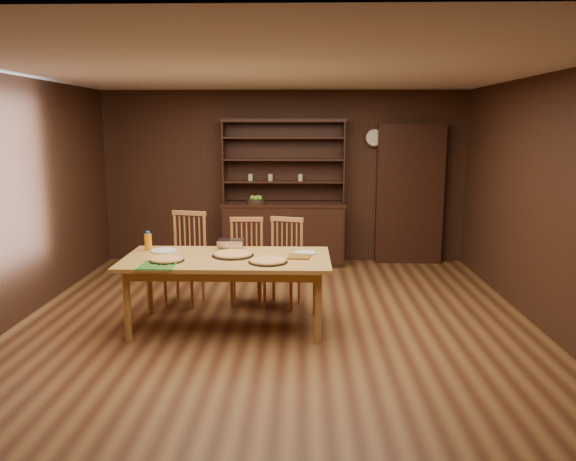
{
  "coord_description": "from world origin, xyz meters",
  "views": [
    {
      "loc": [
        0.28,
        -5.57,
        2.08
      ],
      "look_at": [
        0.13,
        0.4,
        0.96
      ],
      "focal_mm": 35.0,
      "sensor_mm": 36.0,
      "label": 1
    }
  ],
  "objects_px": {
    "chair_left": "(187,255)",
    "chair_right": "(284,259)",
    "dining_table": "(227,264)",
    "juice_bottle": "(148,242)",
    "china_hutch": "(284,225)",
    "chair_center": "(246,258)"
  },
  "relations": [
    {
      "from": "chair_left",
      "to": "juice_bottle",
      "type": "distance_m",
      "value": 0.66
    },
    {
      "from": "chair_left",
      "to": "china_hutch",
      "type": "bearing_deg",
      "value": 74.57
    },
    {
      "from": "chair_right",
      "to": "juice_bottle",
      "type": "xyz_separation_m",
      "value": [
        -1.46,
        -0.47,
        0.3
      ]
    },
    {
      "from": "chair_right",
      "to": "juice_bottle",
      "type": "distance_m",
      "value": 1.56
    },
    {
      "from": "chair_left",
      "to": "dining_table",
      "type": "bearing_deg",
      "value": -40.73
    },
    {
      "from": "chair_center",
      "to": "chair_right",
      "type": "relative_size",
      "value": 0.98
    },
    {
      "from": "china_hutch",
      "to": "juice_bottle",
      "type": "relative_size",
      "value": 10.5
    },
    {
      "from": "chair_right",
      "to": "chair_left",
      "type": "bearing_deg",
      "value": -165.13
    },
    {
      "from": "juice_bottle",
      "to": "chair_left",
      "type": "bearing_deg",
      "value": 60.02
    },
    {
      "from": "chair_left",
      "to": "chair_right",
      "type": "distance_m",
      "value": 1.16
    },
    {
      "from": "dining_table",
      "to": "chair_right",
      "type": "xyz_separation_m",
      "value": [
        0.56,
        0.78,
        -0.14
      ]
    },
    {
      "from": "chair_center",
      "to": "juice_bottle",
      "type": "relative_size",
      "value": 4.87
    },
    {
      "from": "dining_table",
      "to": "juice_bottle",
      "type": "distance_m",
      "value": 0.96
    },
    {
      "from": "chair_left",
      "to": "juice_bottle",
      "type": "xyz_separation_m",
      "value": [
        -0.3,
        -0.52,
        0.27
      ]
    },
    {
      "from": "chair_left",
      "to": "chair_center",
      "type": "xyz_separation_m",
      "value": [
        0.7,
        0.03,
        -0.04
      ]
    },
    {
      "from": "chair_center",
      "to": "chair_right",
      "type": "distance_m",
      "value": 0.46
    },
    {
      "from": "china_hutch",
      "to": "chair_left",
      "type": "xyz_separation_m",
      "value": [
        -1.08,
        -1.92,
        -0.02
      ]
    },
    {
      "from": "china_hutch",
      "to": "dining_table",
      "type": "xyz_separation_m",
      "value": [
        -0.49,
        -2.75,
        0.08
      ]
    },
    {
      "from": "chair_left",
      "to": "juice_bottle",
      "type": "height_order",
      "value": "chair_left"
    },
    {
      "from": "dining_table",
      "to": "chair_left",
      "type": "height_order",
      "value": "chair_left"
    },
    {
      "from": "dining_table",
      "to": "juice_bottle",
      "type": "bearing_deg",
      "value": 160.84
    },
    {
      "from": "china_hutch",
      "to": "chair_center",
      "type": "relative_size",
      "value": 2.16
    }
  ]
}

